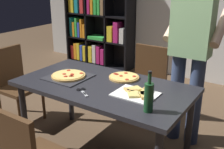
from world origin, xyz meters
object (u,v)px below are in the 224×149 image
(chair_far_side, at_px, (147,79))
(pepperoni_pizza_on_tray, at_px, (68,76))
(second_pizza_plain, at_px, (124,77))
(dining_table, at_px, (103,92))
(wine_bottle, at_px, (149,97))
(kitchen_scissors, at_px, (82,91))
(chair_left_end, at_px, (14,80))
(person_serving_pizza, at_px, (191,51))
(bookshelf, at_px, (98,14))

(chair_far_side, xyz_separation_m, pepperoni_pizza_on_tray, (-0.39, -0.96, 0.25))
(second_pizza_plain, bearing_deg, dining_table, -108.54)
(wine_bottle, xyz_separation_m, kitchen_scissors, (-0.64, 0.02, -0.11))
(kitchen_scissors, bearing_deg, pepperoni_pizza_on_tray, 149.40)
(chair_left_end, height_order, kitchen_scissors, chair_left_end)
(chair_left_end, relative_size, person_serving_pizza, 0.51)
(kitchen_scissors, bearing_deg, dining_table, 76.65)
(dining_table, xyz_separation_m, kitchen_scissors, (-0.06, -0.24, 0.08))
(pepperoni_pizza_on_tray, relative_size, wine_bottle, 1.24)
(kitchen_scissors, bearing_deg, second_pizza_plain, 73.99)
(chair_far_side, height_order, second_pizza_plain, chair_far_side)
(bookshelf, relative_size, second_pizza_plain, 6.62)
(chair_left_end, bearing_deg, dining_table, 0.00)
(dining_table, relative_size, wine_bottle, 5.13)
(bookshelf, distance_m, person_serving_pizza, 2.89)
(person_serving_pizza, relative_size, second_pizza_plain, 5.94)
(chair_left_end, bearing_deg, bookshelf, 101.76)
(person_serving_pizza, distance_m, second_pizza_plain, 0.71)
(chair_far_side, bearing_deg, dining_table, -90.00)
(chair_left_end, relative_size, pepperoni_pizza_on_tray, 2.30)
(chair_left_end, xyz_separation_m, bookshelf, (-0.49, 2.37, 0.47))
(dining_table, bearing_deg, bookshelf, 127.03)
(person_serving_pizza, bearing_deg, bookshelf, 144.57)
(dining_table, height_order, bookshelf, bookshelf)
(chair_left_end, xyz_separation_m, wine_bottle, (1.88, -0.25, 0.36))
(dining_table, xyz_separation_m, second_pizza_plain, (0.08, 0.24, 0.09))
(chair_far_side, xyz_separation_m, kitchen_scissors, (-0.06, -1.15, 0.24))
(bookshelf, xyz_separation_m, kitchen_scissors, (1.73, -2.61, -0.23))
(chair_left_end, distance_m, person_serving_pizza, 2.05)
(wine_bottle, bearing_deg, bookshelf, 132.14)
(chair_far_side, xyz_separation_m, wine_bottle, (0.59, -1.17, 0.36))
(chair_left_end, relative_size, kitchen_scissors, 4.72)
(dining_table, xyz_separation_m, bookshelf, (-1.79, 2.37, 0.31))
(dining_table, bearing_deg, second_pizza_plain, 71.46)
(dining_table, bearing_deg, pepperoni_pizza_on_tray, -174.21)
(person_serving_pizza, bearing_deg, wine_bottle, -88.83)
(dining_table, xyz_separation_m, chair_left_end, (-1.30, 0.00, -0.16))
(pepperoni_pizza_on_tray, bearing_deg, kitchen_scissors, -30.60)
(person_serving_pizza, xyz_separation_m, kitchen_scissors, (-0.62, -0.93, -0.24))
(chair_left_end, bearing_deg, second_pizza_plain, 9.93)
(chair_far_side, distance_m, person_serving_pizza, 0.78)
(pepperoni_pizza_on_tray, distance_m, second_pizza_plain, 0.55)
(pepperoni_pizza_on_tray, relative_size, second_pizza_plain, 1.33)
(wine_bottle, height_order, kitchen_scissors, wine_bottle)
(dining_table, relative_size, kitchen_scissors, 8.49)
(person_serving_pizza, bearing_deg, pepperoni_pizza_on_tray, -142.38)
(second_pizza_plain, bearing_deg, person_serving_pizza, 43.11)
(person_serving_pizza, distance_m, kitchen_scissors, 1.15)
(kitchen_scissors, height_order, second_pizza_plain, second_pizza_plain)
(person_serving_pizza, bearing_deg, kitchen_scissors, -123.77)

